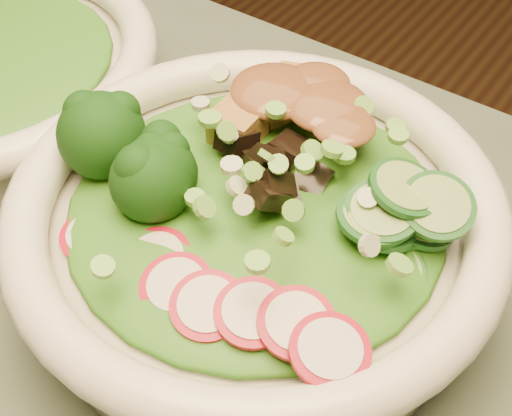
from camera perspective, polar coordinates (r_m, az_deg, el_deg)
The scene contains 9 objects.
salad_bowl at distance 0.43m, azimuth 0.00°, elevation -1.91°, with size 0.30×0.30×0.08m.
lettuce_bed at distance 0.42m, azimuth 0.00°, elevation 0.09°, with size 0.22×0.22×0.03m, color #2A6715.
broccoli_florets at distance 0.42m, azimuth -8.94°, elevation 3.73°, with size 0.09×0.08×0.05m, color black, non-canonical shape.
radish_slices at distance 0.37m, azimuth -3.21°, elevation -7.30°, with size 0.12×0.04×0.02m, color #A10C21, non-canonical shape.
cucumber_slices at distance 0.39m, azimuth 9.76°, elevation -1.11°, with size 0.08×0.08×0.04m, color #8DB464, non-canonical shape.
mushroom_heap at distance 0.41m, azimuth 0.60°, elevation 2.88°, with size 0.08×0.08×0.04m, color black, non-canonical shape.
tofu_cubes at distance 0.45m, azimuth 3.06°, elevation 7.23°, with size 0.10×0.07×0.04m, color olive, non-canonical shape.
peanut_sauce at distance 0.45m, azimuth 3.13°, elevation 8.64°, with size 0.08×0.06×0.02m, color brown.
scallion_garnish at distance 0.40m, azimuth 0.00°, elevation 2.76°, with size 0.21×0.21×0.03m, color #69AD3D, non-canonical shape.
Camera 1 is at (-0.01, -0.09, 1.12)m, focal length 50.00 mm.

